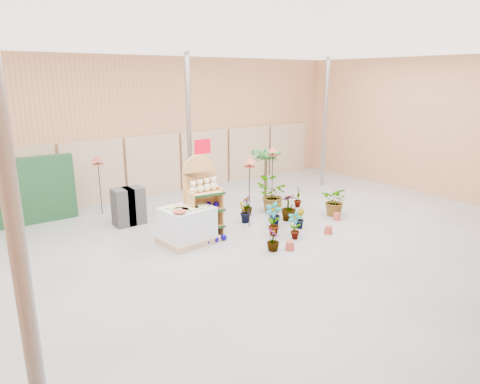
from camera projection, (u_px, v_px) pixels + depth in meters
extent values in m
cube|color=slate|center=(268.00, 252.00, 9.84)|extent=(15.00, 12.00, 0.10)
cube|color=white|center=(272.00, 41.00, 8.64)|extent=(15.00, 12.00, 0.10)
cube|color=#AF7851|center=(150.00, 127.00, 13.95)|extent=(15.00, 0.10, 4.50)
cube|color=#AF7851|center=(452.00, 129.00, 13.56)|extent=(0.10, 12.00, 4.50)
cylinder|color=gray|center=(23.00, 286.00, 3.38)|extent=(0.14, 0.14, 4.50)
cylinder|color=gray|center=(325.00, 123.00, 15.11)|extent=(0.14, 0.14, 4.50)
cylinder|color=gray|center=(189.00, 136.00, 11.97)|extent=(0.14, 0.14, 4.50)
cube|color=tan|center=(22.00, 182.00, 11.89)|extent=(1.90, 0.06, 2.00)
cube|color=tan|center=(94.00, 173.00, 13.03)|extent=(1.90, 0.06, 2.00)
cube|color=tan|center=(154.00, 165.00, 14.18)|extent=(1.90, 0.06, 2.00)
cube|color=tan|center=(205.00, 159.00, 15.32)|extent=(1.90, 0.06, 2.00)
cube|color=tan|center=(250.00, 153.00, 16.46)|extent=(1.90, 0.06, 2.00)
cube|color=tan|center=(288.00, 148.00, 17.60)|extent=(1.90, 0.06, 2.00)
cube|color=tan|center=(200.00, 204.00, 10.57)|extent=(0.86, 0.18, 1.61)
cylinder|color=tan|center=(199.00, 172.00, 10.36)|extent=(0.86, 0.18, 0.85)
cube|color=tan|center=(206.00, 226.00, 10.51)|extent=(0.87, 0.57, 0.04)
cube|color=#0F3819|center=(211.00, 229.00, 10.33)|extent=(0.81, 0.13, 0.06)
cube|color=tan|center=(205.00, 210.00, 10.40)|extent=(0.87, 0.57, 0.04)
cube|color=#0F3819|center=(210.00, 212.00, 10.22)|extent=(0.81, 0.13, 0.06)
cube|color=tan|center=(205.00, 193.00, 10.29)|extent=(0.87, 0.57, 0.04)
cube|color=#0F3819|center=(210.00, 195.00, 10.11)|extent=(0.81, 0.13, 0.06)
cube|color=tan|center=(191.00, 217.00, 10.19)|extent=(0.10, 0.48, 1.23)
cube|color=tan|center=(219.00, 211.00, 10.66)|extent=(0.10, 0.48, 1.23)
sphere|color=#F8EFC2|center=(193.00, 190.00, 10.14)|extent=(0.17, 0.17, 0.17)
sphere|color=#F8EFC2|center=(193.00, 184.00, 10.11)|extent=(0.13, 0.13, 0.13)
sphere|color=#F8EFC2|center=(200.00, 189.00, 10.25)|extent=(0.18, 0.18, 0.18)
sphere|color=#F8EFC2|center=(200.00, 183.00, 10.21)|extent=(0.13, 0.13, 0.13)
sphere|color=#F8EFC2|center=(207.00, 187.00, 10.36)|extent=(0.19, 0.19, 0.19)
sphere|color=#F8EFC2|center=(207.00, 181.00, 10.32)|extent=(0.13, 0.13, 0.13)
sphere|color=#F8EFC2|center=(213.00, 186.00, 10.47)|extent=(0.20, 0.20, 0.20)
sphere|color=#F8EFC2|center=(213.00, 180.00, 10.42)|extent=(0.13, 0.13, 0.13)
sphere|color=#0B0085|center=(195.00, 209.00, 10.19)|extent=(0.14, 0.14, 0.14)
sphere|color=#0B0085|center=(198.00, 206.00, 10.37)|extent=(0.14, 0.14, 0.14)
sphere|color=#0B0085|center=(206.00, 206.00, 10.36)|extent=(0.14, 0.14, 0.14)
sphere|color=#0B0085|center=(208.00, 204.00, 10.54)|extent=(0.14, 0.14, 0.14)
sphere|color=#0B0085|center=(216.00, 204.00, 10.54)|extent=(0.14, 0.14, 0.14)
sphere|color=#0B0085|center=(207.00, 242.00, 10.10)|extent=(0.15, 0.15, 0.15)
sphere|color=#0B0085|center=(206.00, 238.00, 10.36)|extent=(0.15, 0.15, 0.15)
sphere|color=#0B0085|center=(216.00, 239.00, 10.24)|extent=(0.15, 0.15, 0.15)
sphere|color=#0B0085|center=(214.00, 235.00, 10.50)|extent=(0.15, 0.15, 0.15)
sphere|color=#0B0085|center=(224.00, 237.00, 10.38)|extent=(0.15, 0.15, 0.15)
cube|color=tan|center=(188.00, 239.00, 10.26)|extent=(1.32, 1.13, 0.15)
cube|color=silver|center=(187.00, 222.00, 10.15)|extent=(1.21, 1.02, 0.71)
cylinder|color=#C6BA81|center=(180.00, 210.00, 9.79)|extent=(0.41, 0.41, 0.04)
cylinder|color=#C6BA81|center=(190.00, 208.00, 9.93)|extent=(0.41, 0.41, 0.04)
cylinder|color=#C6BA81|center=(199.00, 207.00, 10.08)|extent=(0.41, 0.41, 0.04)
cylinder|color=#C6BA81|center=(174.00, 207.00, 10.03)|extent=(0.41, 0.41, 0.04)
cube|color=#2B2B2C|center=(135.00, 214.00, 11.56)|extent=(0.50, 0.50, 0.50)
cube|color=#2B2B2C|center=(133.00, 196.00, 11.43)|extent=(0.50, 0.50, 0.50)
cube|color=#2B2B2C|center=(124.00, 216.00, 11.39)|extent=(0.50, 0.50, 0.50)
cube|color=#2B2B2C|center=(123.00, 198.00, 11.26)|extent=(0.50, 0.50, 0.50)
cube|color=#174122|center=(36.00, 190.00, 11.47)|extent=(2.00, 0.30, 1.80)
cylinder|color=gray|center=(203.00, 178.00, 11.93)|extent=(0.05, 0.05, 2.20)
cube|color=red|center=(203.00, 147.00, 11.67)|extent=(0.50, 0.03, 0.40)
cylinder|color=black|center=(249.00, 197.00, 11.11)|extent=(0.02, 0.02, 1.63)
cylinder|color=#A03B2F|center=(249.00, 167.00, 10.90)|extent=(0.30, 0.30, 0.02)
cone|color=#A03B2F|center=(250.00, 160.00, 10.85)|extent=(0.34, 0.34, 0.14)
cylinder|color=black|center=(272.00, 183.00, 12.51)|extent=(0.02, 0.02, 1.67)
cylinder|color=#A03B2F|center=(273.00, 155.00, 12.29)|extent=(0.30, 0.30, 0.02)
cone|color=#A03B2F|center=(273.00, 149.00, 12.24)|extent=(0.34, 0.34, 0.14)
cylinder|color=black|center=(100.00, 190.00, 12.18)|extent=(0.02, 0.02, 1.47)
cylinder|color=#A03B2F|center=(98.00, 164.00, 11.98)|extent=(0.30, 0.30, 0.02)
cone|color=#A03B2F|center=(97.00, 158.00, 11.94)|extent=(0.34, 0.34, 0.14)
cylinder|color=#4A3B23|center=(266.00, 180.00, 13.34)|extent=(0.10, 0.10, 1.43)
imported|color=#245D24|center=(273.00, 219.00, 10.60)|extent=(0.47, 0.54, 0.86)
imported|color=#245D24|center=(276.00, 214.00, 11.31)|extent=(0.42, 0.37, 0.66)
imported|color=#245D24|center=(289.00, 207.00, 11.77)|extent=(0.48, 0.48, 0.75)
imported|color=#245D24|center=(298.00, 196.00, 12.95)|extent=(0.44, 0.45, 0.72)
imported|color=#245D24|center=(244.00, 212.00, 11.56)|extent=(0.39, 0.34, 0.62)
imported|color=#245D24|center=(271.00, 195.00, 12.47)|extent=(1.19, 1.21, 1.01)
imported|color=#245D24|center=(273.00, 240.00, 9.71)|extent=(0.39, 0.39, 0.52)
imported|color=#245D24|center=(295.00, 225.00, 10.40)|extent=(0.39, 0.44, 0.69)
imported|color=#245D24|center=(300.00, 218.00, 11.18)|extent=(0.36, 0.37, 0.52)
imported|color=#245D24|center=(336.00, 201.00, 12.15)|extent=(0.93, 0.99, 0.87)
imported|color=#245D24|center=(247.00, 206.00, 12.18)|extent=(0.42, 0.42, 0.58)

